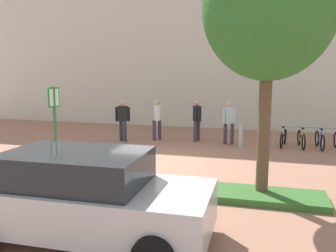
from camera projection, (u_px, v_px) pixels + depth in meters
name	position (u px, v px, depth m)	size (l,w,h in m)	color
ground_plane	(162.00, 165.00, 11.10)	(60.00, 60.00, 0.00)	#936651
building_facade	(207.00, 29.00, 18.01)	(28.00, 1.20, 10.00)	beige
planter_strip	(174.00, 188.00, 8.65)	(7.00, 1.10, 0.16)	#336028
tree_sidewalk	(269.00, 7.00, 7.63)	(2.90, 2.90, 5.87)	brown
parking_sign_post	(55.00, 120.00, 9.25)	(0.11, 0.36, 2.51)	#2D7238
bike_at_sign	(58.00, 167.00, 9.56)	(1.63, 0.57, 0.86)	black
bike_rack_cluster	(310.00, 139.00, 13.42)	(2.65, 1.71, 0.83)	#99999E
bollard_steel	(241.00, 136.00, 13.46)	(0.16, 0.16, 0.90)	#ADADB2
person_suited_dark	(197.00, 118.00, 14.60)	(0.40, 0.54, 1.72)	#383342
person_casual_tan	(157.00, 117.00, 14.90)	(0.37, 0.57, 1.72)	#383342
person_suited_navy	(123.00, 118.00, 14.61)	(0.59, 0.34, 1.72)	#2D2D38
person_shirt_white	(229.00, 120.00, 14.00)	(0.47, 0.45, 1.72)	#383342
car_silver_sedan	(85.00, 196.00, 6.18)	(4.33, 2.09, 1.54)	#B7B7BC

